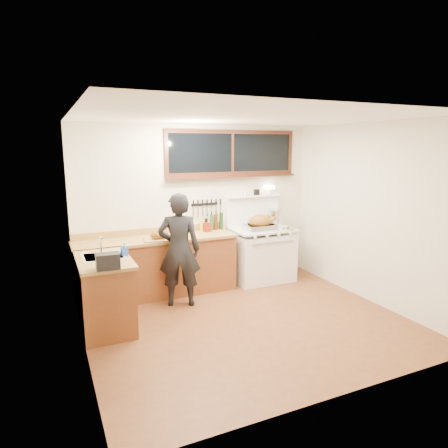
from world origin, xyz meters
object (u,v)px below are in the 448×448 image
man (179,250)px  roast_turkey (260,224)px  cutting_board (159,236)px  vintage_stove (261,253)px

man → roast_turkey: 1.57m
cutting_board → roast_turkey: size_ratio=0.88×
vintage_stove → man: (-1.61, -0.48, 0.35)m
roast_turkey → vintage_stove: bearing=51.1°
man → cutting_board: (-0.20, 0.36, 0.14)m
vintage_stove → man: size_ratio=0.97×
vintage_stove → roast_turkey: 0.56m
vintage_stove → roast_turkey: vintage_stove is taller
vintage_stove → cutting_board: size_ratio=3.36×
vintage_stove → cutting_board: vintage_stove is taller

